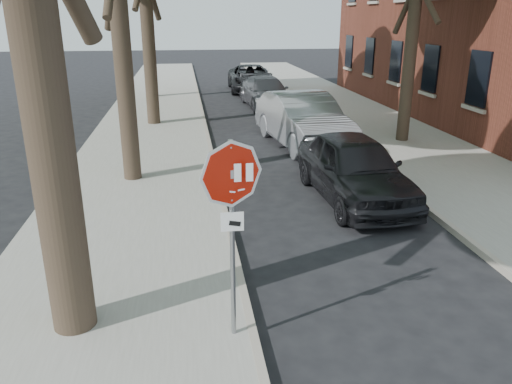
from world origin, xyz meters
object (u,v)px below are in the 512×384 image
stop_sign (232,204)px  car_b (303,120)px  car_a (354,168)px  car_c (266,92)px  car_d (251,78)px

stop_sign → car_b: 10.72m
stop_sign → car_a: stop_sign is taller
car_c → car_b: bearing=-93.7°
stop_sign → car_c: bearing=79.4°
car_b → car_d: car_b is taller
stop_sign → car_b: bearing=72.0°
car_c → stop_sign: bearing=-104.2°
car_b → car_d: 12.78m
car_a → car_c: size_ratio=0.94×
stop_sign → car_b: stop_sign is taller
car_a → car_b: bearing=87.4°
car_a → car_c: (0.00, 12.64, -0.07)m
stop_sign → car_d: bearing=81.8°
car_a → car_c: bearing=87.4°
stop_sign → car_a: 6.13m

